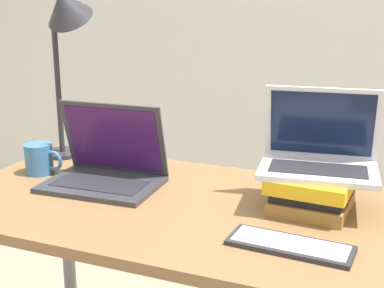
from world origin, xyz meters
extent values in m
cube|color=brown|center=(0.00, 0.37, 0.73)|extent=(1.53, 0.73, 0.03)
cylinder|color=gray|center=(-0.71, 0.67, 0.36)|extent=(0.05, 0.05, 0.71)
cube|color=#333338|center=(-0.35, 0.39, 0.75)|extent=(0.36, 0.26, 0.02)
cube|color=#232328|center=(-0.35, 0.38, 0.76)|extent=(0.29, 0.14, 0.00)
cube|color=#333338|center=(-0.36, 0.48, 0.88)|extent=(0.35, 0.09, 0.24)
cube|color=#381451|center=(-0.36, 0.48, 0.88)|extent=(0.32, 0.07, 0.21)
cube|color=olive|center=(0.29, 0.46, 0.76)|extent=(0.21, 0.22, 0.04)
cube|color=black|center=(0.29, 0.47, 0.80)|extent=(0.20, 0.22, 0.03)
cube|color=gold|center=(0.29, 0.47, 0.83)|extent=(0.23, 0.27, 0.04)
cube|color=silver|center=(0.30, 0.47, 0.86)|extent=(0.34, 0.26, 0.02)
cube|color=#232328|center=(0.30, 0.46, 0.87)|extent=(0.27, 0.15, 0.00)
cube|color=silver|center=(0.29, 0.55, 0.97)|extent=(0.32, 0.10, 0.21)
cube|color=#0F1938|center=(0.29, 0.55, 0.97)|extent=(0.29, 0.08, 0.19)
cube|color=#28282D|center=(0.28, 0.20, 0.75)|extent=(0.30, 0.13, 0.01)
cube|color=silver|center=(0.28, 0.20, 0.76)|extent=(0.28, 0.10, 0.00)
cylinder|color=teal|center=(-0.62, 0.43, 0.80)|extent=(0.09, 0.09, 0.10)
torus|color=teal|center=(-0.56, 0.43, 0.80)|extent=(0.07, 0.01, 0.07)
cylinder|color=#28282D|center=(-0.67, 0.63, 0.75)|extent=(0.14, 0.14, 0.01)
cylinder|color=#28282D|center=(-0.67, 0.63, 1.00)|extent=(0.02, 0.02, 0.48)
cone|color=#28282D|center=(-0.59, 0.59, 1.29)|extent=(0.16, 0.19, 0.17)
camera|label=1|loc=(0.50, -0.96, 1.33)|focal=50.00mm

